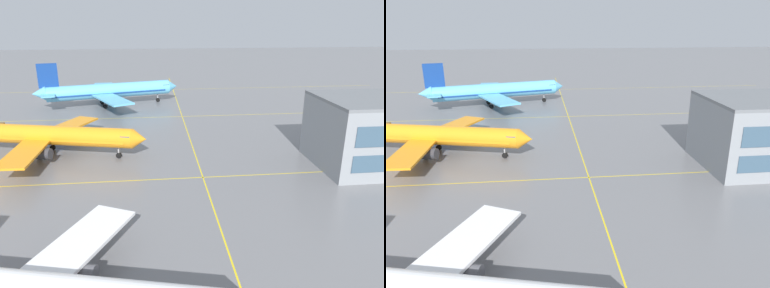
% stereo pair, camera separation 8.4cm
% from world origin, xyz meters
% --- Properties ---
extents(airliner_second_row, '(35.13, 29.89, 11.04)m').
position_xyz_m(airliner_second_row, '(-26.27, 49.74, 3.77)').
color(airliner_second_row, orange).
rests_on(airliner_second_row, ground).
extents(airliner_third_row, '(40.62, 34.60, 12.79)m').
position_xyz_m(airliner_third_row, '(-20.02, 89.59, 4.37)').
color(airliner_third_row, '#5BB7E5').
rests_on(airliner_third_row, ground).
extents(taxiway_markings, '(149.65, 169.53, 0.01)m').
position_xyz_m(taxiway_markings, '(0.00, 55.79, 0.00)').
color(taxiway_markings, yellow).
rests_on(taxiway_markings, ground).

